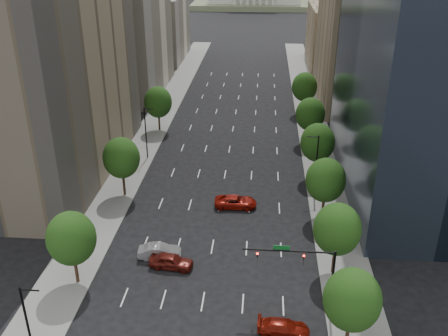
% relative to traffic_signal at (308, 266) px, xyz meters
% --- Properties ---
extents(sidewalk_left, '(6.00, 200.00, 0.15)m').
position_rel_traffic_signal_xyz_m(sidewalk_left, '(-26.03, 30.00, -5.10)').
color(sidewalk_left, slate).
rests_on(sidewalk_left, ground).
extents(sidewalk_right, '(6.00, 200.00, 0.15)m').
position_rel_traffic_signal_xyz_m(sidewalk_right, '(4.97, 30.00, -5.10)').
color(sidewalk_right, slate).
rests_on(sidewalk_right, ground).
extents(midrise_cream_left, '(14.00, 30.00, 35.00)m').
position_rel_traffic_signal_xyz_m(midrise_cream_left, '(-35.53, 73.00, 12.33)').
color(midrise_cream_left, beige).
rests_on(midrise_cream_left, ground).
extents(filler_left, '(14.00, 26.00, 18.00)m').
position_rel_traffic_signal_xyz_m(filler_left, '(-35.53, 106.00, 3.83)').
color(filler_left, beige).
rests_on(filler_left, ground).
extents(parking_tan_right, '(14.00, 30.00, 30.00)m').
position_rel_traffic_signal_xyz_m(parking_tan_right, '(14.47, 70.00, 9.83)').
color(parking_tan_right, '#8C7759').
rests_on(parking_tan_right, ground).
extents(filler_right, '(14.00, 26.00, 16.00)m').
position_rel_traffic_signal_xyz_m(filler_right, '(14.47, 103.00, 2.83)').
color(filler_right, '#8C7759').
rests_on(filler_right, ground).
extents(tree_right_0, '(5.20, 5.20, 8.39)m').
position_rel_traffic_signal_xyz_m(tree_right_0, '(3.47, -5.00, 0.22)').
color(tree_right_0, '#382316').
rests_on(tree_right_0, ground).
extents(tree_right_1, '(5.20, 5.20, 8.75)m').
position_rel_traffic_signal_xyz_m(tree_right_1, '(3.47, 6.00, 0.58)').
color(tree_right_1, '#382316').
rests_on(tree_right_1, ground).
extents(tree_right_2, '(5.20, 5.20, 8.61)m').
position_rel_traffic_signal_xyz_m(tree_right_2, '(3.47, 18.00, 0.43)').
color(tree_right_2, '#382316').
rests_on(tree_right_2, ground).
extents(tree_right_3, '(5.20, 5.20, 8.89)m').
position_rel_traffic_signal_xyz_m(tree_right_3, '(3.47, 30.00, 0.72)').
color(tree_right_3, '#382316').
rests_on(tree_right_3, ground).
extents(tree_right_4, '(5.20, 5.20, 8.46)m').
position_rel_traffic_signal_xyz_m(tree_right_4, '(3.47, 44.00, 0.29)').
color(tree_right_4, '#382316').
rests_on(tree_right_4, ground).
extents(tree_right_5, '(5.20, 5.20, 8.75)m').
position_rel_traffic_signal_xyz_m(tree_right_5, '(3.47, 60.00, 0.58)').
color(tree_right_5, '#382316').
rests_on(tree_right_5, ground).
extents(tree_left_0, '(5.20, 5.20, 8.75)m').
position_rel_traffic_signal_xyz_m(tree_left_0, '(-24.53, 2.00, 0.58)').
color(tree_left_0, '#382316').
rests_on(tree_left_0, ground).
extents(tree_left_1, '(5.20, 5.20, 8.97)m').
position_rel_traffic_signal_xyz_m(tree_left_1, '(-24.53, 22.00, 0.79)').
color(tree_left_1, '#382316').
rests_on(tree_left_1, ground).
extents(tree_left_2, '(5.20, 5.20, 8.68)m').
position_rel_traffic_signal_xyz_m(tree_left_2, '(-24.53, 48.00, 0.50)').
color(tree_left_2, '#382316').
rests_on(tree_left_2, ground).
extents(streetlight_rn, '(1.70, 0.20, 9.00)m').
position_rel_traffic_signal_xyz_m(streetlight_rn, '(2.91, 25.00, -0.33)').
color(streetlight_rn, black).
rests_on(streetlight_rn, ground).
extents(streetlight_ls, '(1.70, 0.20, 9.00)m').
position_rel_traffic_signal_xyz_m(streetlight_ls, '(-23.96, -10.00, -0.33)').
color(streetlight_ls, black).
rests_on(streetlight_ls, ground).
extents(streetlight_ln, '(1.70, 0.20, 9.00)m').
position_rel_traffic_signal_xyz_m(streetlight_ln, '(-23.96, 35.00, -0.33)').
color(streetlight_ln, black).
rests_on(streetlight_ln, ground).
extents(traffic_signal, '(9.12, 0.40, 7.38)m').
position_rel_traffic_signal_xyz_m(traffic_signal, '(0.00, 0.00, 0.00)').
color(traffic_signal, black).
rests_on(traffic_signal, ground).
extents(car_red_near, '(5.11, 2.33, 1.45)m').
position_rel_traffic_signal_xyz_m(car_red_near, '(-2.31, -3.88, -4.45)').
color(car_red_near, maroon).
rests_on(car_red_near, ground).
extents(car_maroon, '(5.22, 2.57, 1.71)m').
position_rel_traffic_signal_xyz_m(car_maroon, '(-14.78, 5.49, -4.32)').
color(car_maroon, '#55140E').
rests_on(car_maroon, ground).
extents(car_silver, '(5.17, 2.34, 1.65)m').
position_rel_traffic_signal_xyz_m(car_silver, '(-16.51, 7.39, -4.35)').
color(car_silver, '#A5A5AB').
rests_on(car_silver, ground).
extents(car_red_far, '(5.90, 2.84, 1.62)m').
position_rel_traffic_signal_xyz_m(car_red_far, '(-8.28, 19.93, -4.36)').
color(car_red_far, maroon).
rests_on(car_red_far, ground).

